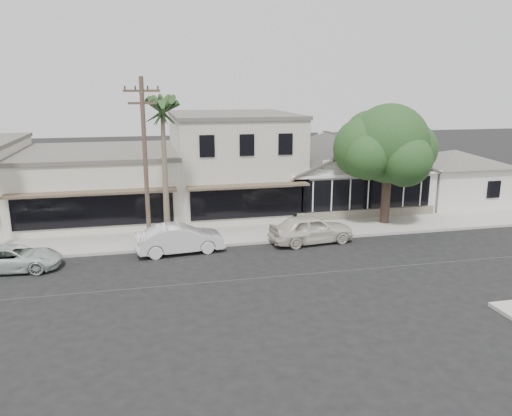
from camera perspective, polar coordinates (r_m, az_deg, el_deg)
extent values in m
plane|color=black|center=(24.22, 10.21, -7.07)|extent=(140.00, 140.00, 0.00)
cube|color=#9E9991|center=(28.80, -10.09, -3.52)|extent=(90.00, 3.50, 0.15)
cube|color=silver|center=(36.80, 9.96, 2.54)|extent=(10.00, 8.00, 3.00)
cube|color=black|center=(33.13, 12.67, 1.61)|extent=(8.80, 0.10, 2.00)
cube|color=#60564C|center=(33.45, 12.53, -0.73)|extent=(9.60, 0.18, 0.70)
cube|color=silver|center=(39.84, 21.48, 2.63)|extent=(6.00, 6.00, 3.00)
cube|color=beige|center=(35.20, -2.72, 5.11)|extent=(8.00, 10.00, 6.50)
cube|color=beige|center=(34.98, -17.38, 2.53)|extent=(10.00, 10.00, 4.20)
cylinder|color=brown|center=(26.27, -12.50, 4.62)|extent=(0.24, 0.24, 9.00)
cube|color=brown|center=(25.97, -12.94, 12.93)|extent=(1.80, 0.12, 0.12)
cube|color=brown|center=(25.98, -12.87, 11.61)|extent=(1.40, 0.12, 0.12)
imported|color=beige|center=(27.92, 6.32, -2.39)|extent=(4.87, 2.39, 1.60)
imported|color=silver|center=(26.44, -8.69, -3.49)|extent=(4.73, 2.08, 1.51)
imported|color=#B5C3BC|center=(26.35, -25.99, -5.18)|extent=(4.46, 2.29, 1.20)
cylinder|color=#3F3026|center=(32.28, 14.58, 0.72)|extent=(0.56, 0.56, 2.98)
sphere|color=#1E3E19|center=(31.69, 14.97, 7.13)|extent=(4.84, 4.84, 4.84)
sphere|color=#1E3E19|center=(33.03, 17.07, 6.43)|extent=(3.54, 3.54, 3.54)
sphere|color=#1E3E19|center=(31.40, 12.20, 6.71)|extent=(3.73, 3.73, 3.73)
sphere|color=#1E3E19|center=(30.75, 16.69, 5.25)|extent=(3.17, 3.17, 3.17)
sphere|color=#1E3E19|center=(32.74, 12.92, 7.94)|extent=(3.35, 3.35, 3.35)
sphere|color=#1E3E19|center=(33.30, 15.72, 8.51)|extent=(2.98, 2.98, 2.98)
sphere|color=#1E3E19|center=(30.36, 12.73, 5.75)|extent=(2.79, 2.79, 2.79)
cone|color=#726651|center=(27.35, -10.33, 3.06)|extent=(0.38, 0.38, 7.10)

